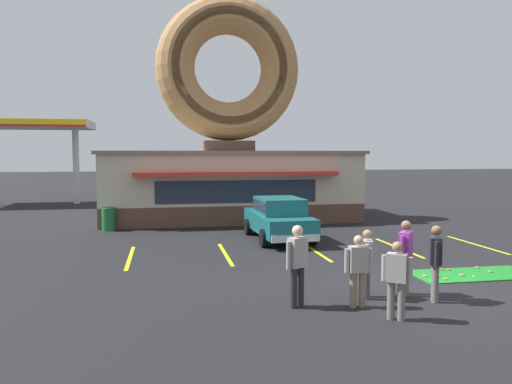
% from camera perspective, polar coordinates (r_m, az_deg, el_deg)
% --- Properties ---
extents(ground_plane, '(160.00, 160.00, 0.00)m').
position_cam_1_polar(ground_plane, '(12.83, 18.46, -10.48)').
color(ground_plane, black).
extents(donut_shop_building, '(12.30, 6.75, 10.96)m').
position_cam_1_polar(donut_shop_building, '(24.98, -3.15, 5.58)').
color(donut_shop_building, brown).
rests_on(donut_shop_building, ground).
extents(putting_mat, '(3.30, 1.44, 0.03)m').
position_cam_1_polar(putting_mat, '(14.75, 23.53, -8.62)').
color(putting_mat, '#197523').
rests_on(putting_mat, ground).
extents(mini_donut_near_left, '(0.13, 0.13, 0.04)m').
position_cam_1_polar(mini_donut_near_left, '(14.89, 20.47, -8.28)').
color(mini_donut_near_left, brown).
rests_on(mini_donut_near_left, putting_mat).
extents(mini_donut_near_right, '(0.13, 0.13, 0.04)m').
position_cam_1_polar(mini_donut_near_right, '(13.82, 20.85, -9.27)').
color(mini_donut_near_right, '#A5724C').
rests_on(mini_donut_near_right, putting_mat).
extents(mini_donut_mid_left, '(0.13, 0.13, 0.04)m').
position_cam_1_polar(mini_donut_mid_left, '(15.14, 25.21, -8.21)').
color(mini_donut_mid_left, '#A5724C').
rests_on(mini_donut_mid_left, putting_mat).
extents(mini_donut_mid_centre, '(0.13, 0.13, 0.04)m').
position_cam_1_polar(mini_donut_mid_centre, '(14.42, 22.46, -8.75)').
color(mini_donut_mid_centre, '#D8667F').
rests_on(mini_donut_mid_centre, putting_mat).
extents(mini_donut_mid_right, '(0.13, 0.13, 0.04)m').
position_cam_1_polar(mini_donut_mid_right, '(13.96, 18.72, -9.08)').
color(mini_donut_mid_right, '#D8667F').
rests_on(mini_donut_mid_right, putting_mat).
extents(mini_donut_far_left, '(0.13, 0.13, 0.04)m').
position_cam_1_polar(mini_donut_far_left, '(14.14, 20.07, -8.93)').
color(mini_donut_far_left, '#E5C666').
rests_on(mini_donut_far_left, putting_mat).
extents(mini_donut_far_centre, '(0.13, 0.13, 0.04)m').
position_cam_1_polar(mini_donut_far_centre, '(14.93, 21.16, -8.25)').
color(mini_donut_far_centre, brown).
rests_on(mini_donut_far_centre, putting_mat).
extents(mini_donut_far_right, '(0.13, 0.13, 0.04)m').
position_cam_1_polar(mini_donut_far_right, '(15.50, 23.97, -7.88)').
color(mini_donut_far_right, '#A5724C').
rests_on(mini_donut_far_right, putting_mat).
extents(golf_ball, '(0.04, 0.04, 0.04)m').
position_cam_1_polar(golf_ball, '(14.34, 23.61, -8.84)').
color(golf_ball, white).
rests_on(golf_ball, putting_mat).
extents(car_teal, '(2.09, 4.61, 1.60)m').
position_cam_1_polar(car_teal, '(18.72, 2.62, -2.85)').
color(car_teal, '#196066').
rests_on(car_teal, ground).
extents(pedestrian_blue_sweater_man, '(0.38, 0.54, 1.68)m').
position_cam_1_polar(pedestrian_blue_sweater_man, '(11.72, 19.84, -7.26)').
color(pedestrian_blue_sweater_man, slate).
rests_on(pedestrian_blue_sweater_man, ground).
extents(pedestrian_hooded_kid, '(0.36, 0.56, 1.56)m').
position_cam_1_polar(pedestrian_hooded_kid, '(11.55, 12.55, -7.67)').
color(pedestrian_hooded_kid, '#474C66').
rests_on(pedestrian_hooded_kid, ground).
extents(pedestrian_leather_jacket_man, '(0.50, 0.42, 1.55)m').
position_cam_1_polar(pedestrian_leather_jacket_man, '(10.21, 15.78, -9.35)').
color(pedestrian_leather_jacket_man, slate).
rests_on(pedestrian_leather_jacket_man, ground).
extents(pedestrian_clipboard_woman, '(0.44, 0.46, 1.73)m').
position_cam_1_polar(pedestrian_clipboard_woman, '(12.00, 16.70, -6.77)').
color(pedestrian_clipboard_woman, '#7F7056').
rests_on(pedestrian_clipboard_woman, ground).
extents(pedestrian_beanie_man, '(0.60, 0.26, 1.54)m').
position_cam_1_polar(pedestrian_beanie_man, '(10.85, 11.59, -8.50)').
color(pedestrian_beanie_man, '#7F7056').
rests_on(pedestrian_beanie_man, ground).
extents(pedestrian_crossing_woman, '(0.54, 0.39, 1.75)m').
position_cam_1_polar(pedestrian_crossing_woman, '(10.65, 4.74, -7.93)').
color(pedestrian_crossing_woman, '#232328').
rests_on(pedestrian_crossing_woman, ground).
extents(trash_bin, '(0.57, 0.57, 0.97)m').
position_cam_1_polar(trash_bin, '(21.87, -16.49, -2.96)').
color(trash_bin, '#1E662D').
rests_on(trash_bin, ground).
extents(gas_station_canopy, '(9.00, 4.46, 5.30)m').
position_cam_1_polar(gas_station_canopy, '(34.84, -25.71, 6.68)').
color(gas_station_canopy, silver).
rests_on(gas_station_canopy, ground).
extents(parking_stripe_far_left, '(0.12, 3.60, 0.01)m').
position_cam_1_polar(parking_stripe_far_left, '(16.20, -14.21, -7.26)').
color(parking_stripe_far_left, yellow).
rests_on(parking_stripe_far_left, ground).
extents(parking_stripe_left, '(0.12, 3.60, 0.01)m').
position_cam_1_polar(parking_stripe_left, '(16.27, -3.53, -7.08)').
color(parking_stripe_left, yellow).
rests_on(parking_stripe_left, ground).
extents(parking_stripe_mid_left, '(0.12, 3.60, 0.01)m').
position_cam_1_polar(parking_stripe_mid_left, '(16.89, 6.70, -6.67)').
color(parking_stripe_mid_left, yellow).
rests_on(parking_stripe_mid_left, ground).
extents(parking_stripe_centre, '(0.12, 3.60, 0.01)m').
position_cam_1_polar(parking_stripe_centre, '(18.00, 15.92, -6.12)').
color(parking_stripe_centre, yellow).
rests_on(parking_stripe_centre, ground).
extents(parking_stripe_mid_right, '(0.12, 3.60, 0.01)m').
position_cam_1_polar(parking_stripe_mid_right, '(19.50, 23.87, -5.52)').
color(parking_stripe_mid_right, yellow).
rests_on(parking_stripe_mid_right, ground).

